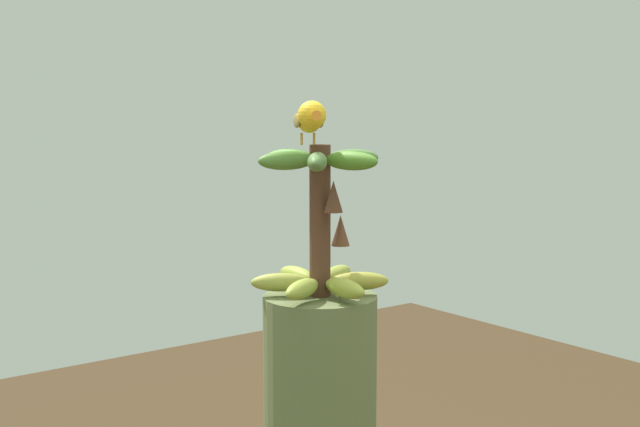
# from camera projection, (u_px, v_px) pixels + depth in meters

# --- Properties ---
(banana_bunch) EXTENTS (0.26, 0.27, 0.29)m
(banana_bunch) POSITION_uv_depth(u_px,v_px,m) (321.00, 221.00, 1.70)
(banana_bunch) COLOR #4C2D1E
(banana_bunch) RESTS_ON banana_tree
(perched_bird) EXTENTS (0.11, 0.19, 0.08)m
(perched_bird) POSITION_uv_depth(u_px,v_px,m) (310.00, 118.00, 1.65)
(perched_bird) COLOR #C68933
(perched_bird) RESTS_ON banana_bunch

